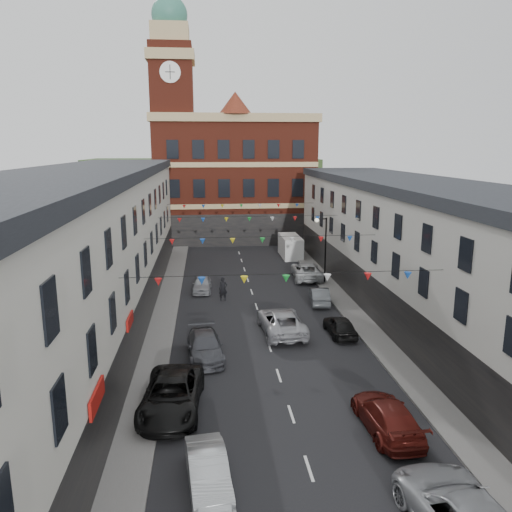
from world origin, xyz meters
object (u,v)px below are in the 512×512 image
object	(u,v)px
car_left_c	(172,395)
white_van	(290,246)
car_left_e	(202,284)
car_left_d	(205,346)
car_right_d	(340,326)
car_right_c	(387,416)
car_right_f	(306,271)
pedestrian	(223,289)
car_right_e	(319,295)
car_left_b	(208,471)
street_lamp	(323,241)
moving_car	(281,321)

from	to	relation	value
car_left_c	white_van	world-z (taller)	white_van
car_left_c	car_left_e	size ratio (longest dim) A/B	1.51
car_left_d	car_right_d	size ratio (longest dim) A/B	1.27
car_right_c	car_right_f	size ratio (longest dim) A/B	0.89
car_right_d	pedestrian	distance (m)	11.13
car_right_c	white_van	bearing A→B (deg)	-94.60
car_right_e	car_right_f	distance (m)	7.52
car_left_b	car_right_f	distance (m)	29.99
street_lamp	car_right_e	bearing A→B (deg)	-104.97
car_left_b	moving_car	size ratio (longest dim) A/B	0.70
car_left_c	moving_car	size ratio (longest dim) A/B	1.01
car_left_b	car_right_f	xyz separation A→B (m)	(9.36, 28.50, 0.11)
car_right_e	car_right_c	bearing A→B (deg)	93.78
car_right_e	white_van	bearing A→B (deg)	-84.48
car_right_e	moving_car	world-z (taller)	moving_car
car_left_d	white_van	bearing A→B (deg)	65.35
car_left_e	car_right_d	size ratio (longest dim) A/B	1.01
car_left_e	car_right_e	size ratio (longest dim) A/B	0.97
car_left_b	moving_car	bearing A→B (deg)	65.23
car_left_b	white_van	xyz separation A→B (m)	(9.46, 38.14, 0.51)
car_left_c	car_right_d	world-z (taller)	car_left_c
car_right_d	car_right_f	xyz separation A→B (m)	(0.67, 14.37, 0.12)
car_left_b	car_left_c	xyz separation A→B (m)	(-1.64, 5.55, 0.14)
car_right_c	moving_car	distance (m)	12.37
car_right_f	car_left_d	bearing A→B (deg)	65.13
street_lamp	car_left_e	xyz separation A→B (m)	(-10.75, -1.43, -3.25)
car_left_e	car_right_f	xyz separation A→B (m)	(9.70, 3.24, 0.12)
car_right_d	car_left_b	bearing A→B (deg)	56.79
street_lamp	car_left_c	bearing A→B (deg)	-119.70
car_right_e	car_left_d	bearing A→B (deg)	54.11
white_van	pedestrian	bearing A→B (deg)	-117.61
car_right_c	car_left_b	bearing A→B (deg)	18.88
car_right_d	car_left_c	bearing A→B (deg)	38.06
street_lamp	car_right_f	distance (m)	3.77
car_left_b	car_right_d	bearing A→B (deg)	51.91
car_left_e	pedestrian	world-z (taller)	pedestrian
car_left_c	car_right_e	xyz separation A→B (m)	(10.53, 15.44, -0.15)
car_left_c	pedestrian	size ratio (longest dim) A/B	3.02
street_lamp	car_right_f	bearing A→B (deg)	120.06
car_right_f	white_van	world-z (taller)	white_van
car_right_d	pedestrian	size ratio (longest dim) A/B	1.99
street_lamp	white_van	size ratio (longest dim) A/B	1.13
car_left_b	car_left_d	bearing A→B (deg)	84.03
car_right_c	street_lamp	bearing A→B (deg)	-98.22
car_right_d	car_left_e	bearing A→B (deg)	-52.55
street_lamp	car_right_c	distance (m)	24.12
car_right_e	moving_car	distance (m)	7.20
car_left_e	car_right_c	distance (m)	23.75
car_left_b	car_left_e	bearing A→B (deg)	84.29
moving_car	pedestrian	world-z (taller)	pedestrian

